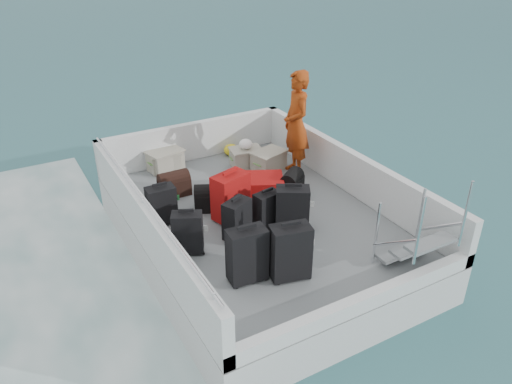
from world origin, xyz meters
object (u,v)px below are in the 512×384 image
suitcase_3 (290,253)px  crate_1 (165,161)px  suitcase_7 (267,210)px  crate_0 (164,162)px  passenger (296,124)px  suitcase_0 (247,256)px  suitcase_4 (237,220)px  suitcase_1 (188,233)px  crate_3 (269,161)px  suitcase_2 (162,206)px  suitcase_5 (231,197)px  suitcase_6 (292,208)px  suitcase_8 (257,187)px  crate_2 (246,158)px

suitcase_3 → crate_1: 3.73m
suitcase_7 → crate_0: suitcase_7 is taller
passenger → crate_1: bearing=-109.4°
suitcase_0 → suitcase_4: size_ratio=1.23×
suitcase_1 → suitcase_0: bearing=-39.6°
suitcase_7 → crate_3: 1.89m
suitcase_2 → suitcase_5: size_ratio=0.81×
suitcase_2 → suitcase_6: bearing=-31.3°
suitcase_3 → suitcase_6: size_ratio=1.13×
suitcase_4 → suitcase_0: bearing=-135.1°
suitcase_2 → crate_3: size_ratio=1.07×
crate_3 → suitcase_5: bearing=-139.2°
suitcase_7 → crate_0: 2.62m
suitcase_3 → crate_0: 3.74m
suitcase_4 → crate_3: bearing=23.0°
suitcase_8 → crate_0: 1.92m
suitcase_3 → suitcase_8: 2.19m
suitcase_5 → crate_3: bearing=23.6°
suitcase_1 → suitcase_2: size_ratio=1.01×
crate_2 → suitcase_4: bearing=-121.3°
suitcase_3 → suitcase_8: size_ratio=0.88×
suitcase_5 → suitcase_3: bearing=-107.5°
suitcase_0 → crate_2: bearing=67.1°
suitcase_1 → suitcase_4: 0.73m
passenger → crate_3: bearing=-120.2°
suitcase_3 → crate_2: size_ratio=1.41×
suitcase_8 → passenger: size_ratio=0.46×
suitcase_4 → suitcase_7: 0.54m
crate_0 → suitcase_3: bearing=-85.8°
suitcase_8 → crate_0: suitcase_8 is taller
suitcase_1 → suitcase_8: suitcase_1 is taller
suitcase_7 → suitcase_8: 0.94m
crate_0 → crate_2: (1.35, -0.58, 0.00)m
suitcase_5 → crate_2: bearing=37.5°
suitcase_8 → crate_2: bearing=6.9°
suitcase_7 → passenger: bearing=34.6°
suitcase_1 → crate_0: size_ratio=1.17×
suitcase_2 → suitcase_4: (0.77, -0.90, -0.00)m
crate_2 → suitcase_2: bearing=-150.6°
crate_3 → suitcase_6: bearing=-110.9°
crate_0 → crate_1: bearing=0.0°
suitcase_3 → passenger: passenger is taller
suitcase_4 → crate_2: suitcase_4 is taller
crate_1 → crate_2: (1.33, -0.58, -0.01)m
suitcase_0 → passenger: (2.18, 2.26, 0.55)m
suitcase_1 → crate_1: bearing=102.8°
suitcase_4 → crate_2: bearing=33.6°
suitcase_6 → crate_2: size_ratio=1.24×
suitcase_7 → crate_2: 2.08m
suitcase_0 → suitcase_7: 1.30m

